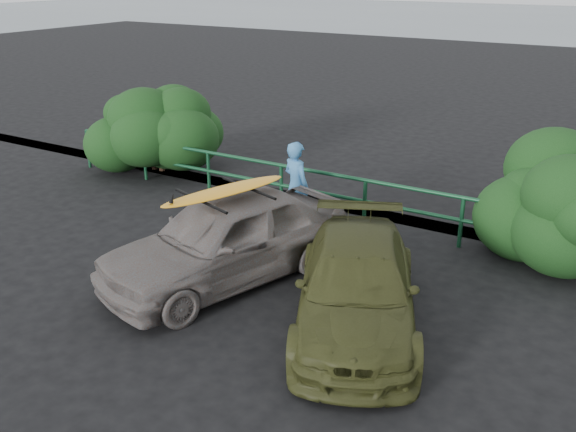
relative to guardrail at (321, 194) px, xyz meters
name	(u,v)px	position (x,y,z in m)	size (l,w,h in m)	color
ground	(165,320)	(0.00, -5.00, -0.52)	(80.00, 80.00, 0.00)	black
guardrail	(321,194)	(0.00, 0.00, 0.00)	(14.00, 0.08, 1.04)	#134226
shrub_left	(160,140)	(-4.80, 0.40, 0.45)	(3.20, 2.40, 1.94)	#194017
sedan	(227,238)	(0.01, -3.38, 0.24)	(1.80, 4.49, 1.53)	slate
olive_vehicle	(357,287)	(2.52, -3.57, 0.10)	(1.74, 4.28, 1.24)	#3F421D
man	(296,186)	(-0.13, -0.83, 0.40)	(0.67, 0.44, 1.83)	#4185C4
roof_rack	(225,194)	(0.01, -3.38, 1.03)	(1.44, 1.00, 0.05)	black
surfboard	(225,191)	(0.01, -3.38, 1.09)	(0.50, 2.40, 0.07)	#FFA61A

